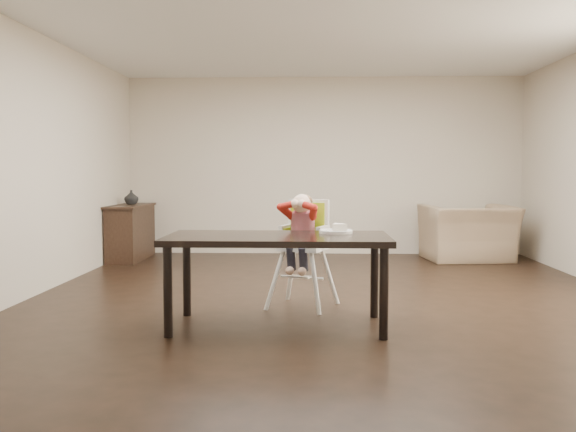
% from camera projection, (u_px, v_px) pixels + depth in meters
% --- Properties ---
extents(ground, '(7.00, 7.00, 0.00)m').
position_uv_depth(ground, '(329.00, 298.00, 6.42)').
color(ground, black).
rests_on(ground, ground).
extents(room_walls, '(6.02, 7.02, 2.71)m').
position_uv_depth(room_walls, '(330.00, 111.00, 6.29)').
color(room_walls, beige).
rests_on(room_walls, ground).
extents(dining_table, '(1.80, 0.90, 0.75)m').
position_uv_depth(dining_table, '(278.00, 245.00, 5.20)').
color(dining_table, black).
rests_on(dining_table, ground).
extents(high_chair, '(0.57, 0.57, 1.06)m').
position_uv_depth(high_chair, '(304.00, 227.00, 5.98)').
color(high_chair, white).
rests_on(high_chair, ground).
extents(plate, '(0.32, 0.32, 0.08)m').
position_uv_depth(plate, '(337.00, 230.00, 5.37)').
color(plate, white).
rests_on(plate, dining_table).
extents(armchair, '(1.28, 0.91, 1.05)m').
position_uv_depth(armchair, '(468.00, 224.00, 9.10)').
color(armchair, '#9C8363').
rests_on(armchair, ground).
extents(sideboard, '(0.44, 1.26, 0.79)m').
position_uv_depth(sideboard, '(131.00, 232.00, 9.19)').
color(sideboard, black).
rests_on(sideboard, ground).
extents(vase, '(0.23, 0.24, 0.20)m').
position_uv_depth(vase, '(131.00, 198.00, 9.22)').
color(vase, '#99999E').
rests_on(vase, sideboard).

